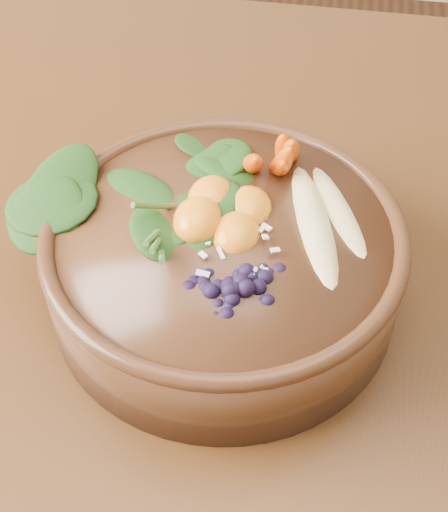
{
  "coord_description": "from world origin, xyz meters",
  "views": [
    {
      "loc": [
        -0.05,
        -0.45,
        1.22
      ],
      "look_at": [
        -0.12,
        -0.06,
        0.8
      ],
      "focal_mm": 50.0,
      "sensor_mm": 36.0,
      "label": 1
    }
  ],
  "objects_px": {
    "dining_table": "(351,323)",
    "banana_halves": "(328,204)",
    "kale_heap": "(159,166)",
    "blueberry_pile": "(240,270)",
    "mandarin_cluster": "(223,200)",
    "carrot_cluster": "(272,124)",
    "stoneware_bowl": "(224,264)"
  },
  "relations": [
    {
      "from": "dining_table",
      "to": "banana_halves",
      "type": "distance_m",
      "value": 0.19
    },
    {
      "from": "kale_heap",
      "to": "banana_halves",
      "type": "xyz_separation_m",
      "value": [
        0.14,
        -0.01,
        -0.01
      ]
    },
    {
      "from": "blueberry_pile",
      "to": "mandarin_cluster",
      "type": "bearing_deg",
      "value": 109.02
    },
    {
      "from": "kale_heap",
      "to": "carrot_cluster",
      "type": "distance_m",
      "value": 0.1
    },
    {
      "from": "stoneware_bowl",
      "to": "blueberry_pile",
      "type": "height_order",
      "value": "blueberry_pile"
    },
    {
      "from": "dining_table",
      "to": "kale_heap",
      "type": "xyz_separation_m",
      "value": [
        -0.18,
        -0.02,
        0.19
      ]
    },
    {
      "from": "blueberry_pile",
      "to": "kale_heap",
      "type": "bearing_deg",
      "value": 130.09
    },
    {
      "from": "dining_table",
      "to": "banana_halves",
      "type": "xyz_separation_m",
      "value": [
        -0.04,
        -0.03,
        0.18
      ]
    },
    {
      "from": "carrot_cluster",
      "to": "banana_halves",
      "type": "distance_m",
      "value": 0.08
    },
    {
      "from": "mandarin_cluster",
      "to": "stoneware_bowl",
      "type": "bearing_deg",
      "value": -78.05
    },
    {
      "from": "stoneware_bowl",
      "to": "banana_halves",
      "type": "relative_size",
      "value": 1.72
    },
    {
      "from": "dining_table",
      "to": "blueberry_pile",
      "type": "bearing_deg",
      "value": -128.88
    },
    {
      "from": "mandarin_cluster",
      "to": "banana_halves",
      "type": "bearing_deg",
      "value": 8.54
    },
    {
      "from": "stoneware_bowl",
      "to": "blueberry_pile",
      "type": "relative_size",
      "value": 2.16
    },
    {
      "from": "kale_heap",
      "to": "carrot_cluster",
      "type": "xyz_separation_m",
      "value": [
        0.08,
        0.05,
        0.02
      ]
    },
    {
      "from": "kale_heap",
      "to": "blueberry_pile",
      "type": "relative_size",
      "value": 1.42
    },
    {
      "from": "kale_heap",
      "to": "mandarin_cluster",
      "type": "distance_m",
      "value": 0.06
    },
    {
      "from": "carrot_cluster",
      "to": "mandarin_cluster",
      "type": "height_order",
      "value": "carrot_cluster"
    },
    {
      "from": "dining_table",
      "to": "stoneware_bowl",
      "type": "relative_size",
      "value": 5.62
    },
    {
      "from": "kale_heap",
      "to": "stoneware_bowl",
      "type": "bearing_deg",
      "value": -34.84
    },
    {
      "from": "kale_heap",
      "to": "carrot_cluster",
      "type": "relative_size",
      "value": 2.38
    },
    {
      "from": "kale_heap",
      "to": "mandarin_cluster",
      "type": "xyz_separation_m",
      "value": [
        0.06,
        -0.02,
        -0.01
      ]
    },
    {
      "from": "stoneware_bowl",
      "to": "carrot_cluster",
      "type": "relative_size",
      "value": 3.62
    },
    {
      "from": "carrot_cluster",
      "to": "blueberry_pile",
      "type": "xyz_separation_m",
      "value": [
        -0.0,
        -0.14,
        -0.02
      ]
    },
    {
      "from": "blueberry_pile",
      "to": "carrot_cluster",
      "type": "bearing_deg",
      "value": 88.74
    },
    {
      "from": "stoneware_bowl",
      "to": "carrot_cluster",
      "type": "distance_m",
      "value": 0.12
    },
    {
      "from": "kale_heap",
      "to": "banana_halves",
      "type": "bearing_deg",
      "value": -5.26
    },
    {
      "from": "mandarin_cluster",
      "to": "blueberry_pile",
      "type": "bearing_deg",
      "value": -70.98
    },
    {
      "from": "mandarin_cluster",
      "to": "blueberry_pile",
      "type": "xyz_separation_m",
      "value": [
        0.02,
        -0.07,
        0.0
      ]
    },
    {
      "from": "dining_table",
      "to": "kale_heap",
      "type": "distance_m",
      "value": 0.26
    },
    {
      "from": "stoneware_bowl",
      "to": "kale_heap",
      "type": "xyz_separation_m",
      "value": [
        -0.06,
        0.04,
        0.06
      ]
    },
    {
      "from": "stoneware_bowl",
      "to": "banana_halves",
      "type": "height_order",
      "value": "banana_halves"
    }
  ]
}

